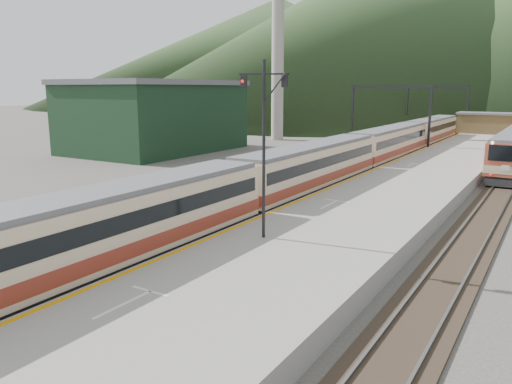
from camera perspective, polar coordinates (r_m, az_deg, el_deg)
The scene contains 16 objects.
track_main at distance 47.22m, azimuth 12.76°, elevation 2.28°, with size 2.60×200.00×0.23m.
track_far at distance 49.02m, azimuth 7.23°, elevation 2.82°, with size 2.60×200.00×0.23m.
track_second at distance 44.93m, azimuth 26.75°, elevation 0.83°, with size 2.60×200.00×0.23m.
platform at distance 43.76m, azimuth 18.87°, elevation 1.78°, with size 8.00×100.00×1.00m, color gray.
gantry_near at distance 61.81m, azimuth 15.07°, elevation 9.48°, with size 9.55×0.25×8.00m.
gantry_far at distance 86.04m, azimuth 19.95°, elevation 9.71°, with size 9.55×0.25×8.00m.
warehouse at distance 63.11m, azimuth -11.45°, elevation 8.53°, with size 14.50×20.50×8.60m.
smokestack at distance 76.12m, azimuth 2.52°, elevation 17.31°, with size 1.80×1.80×30.00m, color #9E998E.
station_shed at distance 82.84m, azimuth 25.27°, elevation 7.15°, with size 9.40×4.40×3.10m.
hill_a at distance 203.02m, azimuth 16.47°, elevation 17.61°, with size 180.00×180.00×60.00m, color #2D421F.
hill_d at distance 279.67m, azimuth 2.74°, elevation 15.80°, with size 200.00×200.00×55.00m, color #2D421F.
main_train at distance 44.21m, azimuth 11.63°, elevation 4.08°, with size 2.70×74.24×3.30m.
signal_mast at distance 21.74m, azimuth 0.90°, elevation 6.79°, with size 2.14×0.71×7.79m.
short_signal_b at distance 34.98m, azimuth 0.94°, elevation 1.65°, with size 0.26×0.21×2.27m.
short_signal_c at distance 29.49m, azimuth -17.16°, elevation -0.78°, with size 0.27×0.23×2.27m.
worker at distance 23.58m, azimuth -27.06°, elevation -6.20°, with size 0.62×0.41×1.70m, color black.
Camera 1 is at (14.90, -4.17, 7.58)m, focal length 35.00 mm.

